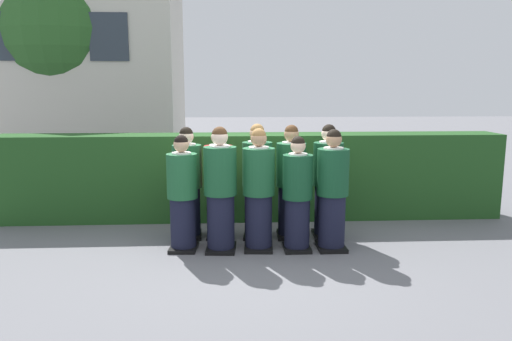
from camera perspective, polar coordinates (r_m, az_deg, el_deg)
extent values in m
plane|color=slate|center=(6.79, 0.14, -9.19)|extent=(60.00, 60.00, 0.00)
cylinder|color=black|center=(6.75, -8.52, -6.18)|extent=(0.35, 0.35, 0.73)
cube|color=black|center=(6.85, -8.45, -8.91)|extent=(0.40, 0.48, 0.05)
cylinder|color=#1E5B33|center=(6.60, -8.66, -0.64)|extent=(0.41, 0.41, 0.60)
cylinder|color=white|center=(6.55, -8.73, 1.98)|extent=(0.25, 0.25, 0.03)
cube|color=#236038|center=(6.77, -8.41, 0.66)|extent=(0.04, 0.01, 0.26)
sphere|color=tan|center=(6.54, -8.76, 3.01)|extent=(0.21, 0.21, 0.21)
sphere|color=black|center=(6.53, -8.76, 3.32)|extent=(0.19, 0.19, 0.19)
cylinder|color=black|center=(6.65, -4.15, -6.09)|extent=(0.37, 0.37, 0.78)
cube|color=black|center=(6.76, -4.11, -9.06)|extent=(0.42, 0.51, 0.05)
cylinder|color=#19512D|center=(6.50, -4.22, -0.04)|extent=(0.44, 0.44, 0.64)
cylinder|color=white|center=(6.45, -4.26, 2.82)|extent=(0.27, 0.27, 0.03)
cube|color=gold|center=(6.68, -4.08, 1.35)|extent=(0.04, 0.01, 0.28)
sphere|color=beige|center=(6.44, -4.27, 3.92)|extent=(0.22, 0.22, 0.22)
sphere|color=#472D19|center=(6.43, -4.28, 4.26)|extent=(0.20, 0.20, 0.20)
cylinder|color=black|center=(6.69, 0.31, -6.04)|extent=(0.37, 0.37, 0.77)
cube|color=black|center=(6.80, 0.31, -8.94)|extent=(0.42, 0.50, 0.05)
cylinder|color=#19512D|center=(6.53, 0.31, -0.12)|extent=(0.43, 0.43, 0.63)
cylinder|color=white|center=(6.49, 0.32, 2.68)|extent=(0.27, 0.27, 0.03)
cube|color=navy|center=(6.72, 0.33, 1.24)|extent=(0.04, 0.01, 0.28)
sphere|color=tan|center=(6.47, 0.32, 3.76)|extent=(0.22, 0.22, 0.22)
sphere|color=olive|center=(6.47, 0.32, 4.09)|extent=(0.20, 0.20, 0.20)
cube|color=white|center=(6.82, 0.33, -0.51)|extent=(0.15, 0.02, 0.20)
cylinder|color=black|center=(6.69, 4.82, -6.27)|extent=(0.34, 0.34, 0.72)
cube|color=black|center=(6.79, 4.78, -8.98)|extent=(0.37, 0.45, 0.05)
cylinder|color=#144728|center=(6.54, 4.90, -0.74)|extent=(0.41, 0.41, 0.59)
cylinder|color=white|center=(6.50, 4.94, 1.88)|extent=(0.25, 0.25, 0.03)
cube|color=navy|center=(6.71, 4.66, 0.55)|extent=(0.04, 0.01, 0.26)
sphere|color=beige|center=(6.48, 4.95, 2.90)|extent=(0.20, 0.20, 0.20)
sphere|color=black|center=(6.48, 4.96, 3.21)|extent=(0.19, 0.19, 0.19)
cube|color=white|center=(6.82, 4.54, -1.08)|extent=(0.15, 0.01, 0.20)
cylinder|color=black|center=(6.78, 8.85, -5.97)|extent=(0.36, 0.36, 0.76)
cube|color=black|center=(6.88, 8.77, -8.82)|extent=(0.38, 0.47, 0.05)
cylinder|color=#144728|center=(6.62, 9.00, -0.18)|extent=(0.43, 0.43, 0.63)
cylinder|color=white|center=(6.58, 9.08, 2.56)|extent=(0.27, 0.27, 0.03)
cube|color=#236038|center=(6.80, 8.67, 1.16)|extent=(0.04, 0.01, 0.28)
sphere|color=tan|center=(6.56, 9.10, 3.62)|extent=(0.21, 0.21, 0.21)
sphere|color=black|center=(6.56, 9.11, 3.94)|extent=(0.20, 0.20, 0.20)
cylinder|color=black|center=(7.29, -7.95, -4.86)|extent=(0.36, 0.36, 0.75)
cube|color=black|center=(7.38, -7.89, -7.50)|extent=(0.40, 0.49, 0.05)
cylinder|color=#1E5B33|center=(7.15, -8.08, 0.49)|extent=(0.43, 0.43, 0.62)
cylinder|color=white|center=(7.10, -8.14, 3.01)|extent=(0.26, 0.26, 0.03)
cube|color=#236038|center=(7.33, -8.05, 1.71)|extent=(0.04, 0.01, 0.27)
sphere|color=beige|center=(7.09, -8.17, 3.99)|extent=(0.21, 0.21, 0.21)
sphere|color=black|center=(7.09, -8.17, 4.29)|extent=(0.20, 0.20, 0.20)
cube|color=white|center=(7.43, -7.99, 0.12)|extent=(0.15, 0.02, 0.20)
cylinder|color=black|center=(7.26, -4.33, -4.88)|extent=(0.36, 0.36, 0.75)
cube|color=black|center=(7.36, -4.29, -7.50)|extent=(0.38, 0.46, 0.05)
cylinder|color=#AD191E|center=(7.12, -4.40, 0.43)|extent=(0.42, 0.42, 0.62)
cylinder|color=white|center=(7.08, -4.43, 2.94)|extent=(0.26, 0.26, 0.03)
cube|color=gold|center=(7.30, -4.37, 1.64)|extent=(0.04, 0.01, 0.27)
sphere|color=beige|center=(7.06, -4.44, 3.91)|extent=(0.21, 0.21, 0.21)
sphere|color=black|center=(7.06, -4.45, 4.21)|extent=(0.19, 0.19, 0.19)
cube|color=white|center=(7.40, -4.34, 0.07)|extent=(0.15, 0.01, 0.20)
cylinder|color=black|center=(7.24, 0.14, -4.78)|extent=(0.37, 0.37, 0.77)
cube|color=black|center=(7.34, 0.14, -7.52)|extent=(0.43, 0.52, 0.05)
cylinder|color=#19512D|center=(7.10, 0.14, 0.76)|extent=(0.44, 0.44, 0.64)
cylinder|color=white|center=(7.05, 0.14, 3.37)|extent=(0.27, 0.27, 0.03)
cube|color=navy|center=(7.28, 0.20, 2.01)|extent=(0.04, 0.02, 0.28)
sphere|color=tan|center=(7.04, 0.14, 4.38)|extent=(0.22, 0.22, 0.22)
sphere|color=olive|center=(7.04, 0.14, 4.69)|extent=(0.20, 0.20, 0.20)
cube|color=white|center=(7.39, 0.22, 0.36)|extent=(0.15, 0.02, 0.20)
cylinder|color=black|center=(7.25, 4.06, -4.80)|extent=(0.37, 0.37, 0.77)
cube|color=black|center=(7.35, 4.03, -7.51)|extent=(0.40, 0.49, 0.05)
cylinder|color=#19512D|center=(7.11, 4.13, 0.67)|extent=(0.43, 0.43, 0.63)
cylinder|color=white|center=(7.07, 4.16, 3.26)|extent=(0.27, 0.27, 0.03)
cube|color=#236038|center=(7.29, 4.00, 1.91)|extent=(0.04, 0.01, 0.28)
sphere|color=tan|center=(7.05, 4.17, 4.25)|extent=(0.22, 0.22, 0.22)
sphere|color=#472D19|center=(7.05, 4.18, 4.56)|extent=(0.20, 0.20, 0.20)
cube|color=white|center=(7.40, 3.93, 0.28)|extent=(0.15, 0.01, 0.20)
cylinder|color=black|center=(7.33, 8.30, -4.72)|extent=(0.37, 0.37, 0.77)
cube|color=black|center=(7.42, 8.24, -7.41)|extent=(0.40, 0.49, 0.05)
cylinder|color=#144728|center=(7.18, 8.44, 0.73)|extent=(0.44, 0.44, 0.64)
cylinder|color=white|center=(7.14, 8.51, 3.29)|extent=(0.27, 0.27, 0.03)
cube|color=navy|center=(7.37, 8.18, 1.96)|extent=(0.04, 0.01, 0.28)
sphere|color=beige|center=(7.13, 8.53, 4.28)|extent=(0.22, 0.22, 0.22)
sphere|color=black|center=(7.13, 8.54, 4.58)|extent=(0.20, 0.20, 0.20)
cube|color=#214C1E|center=(8.23, -0.54, -0.67)|extent=(8.39, 0.70, 1.43)
cube|color=beige|center=(14.08, -19.84, 11.22)|extent=(5.19, 3.28, 5.41)
cube|color=#2D3842|center=(12.95, -27.26, 13.80)|extent=(0.90, 0.04, 1.10)
cube|color=#2D3842|center=(12.22, -16.86, 14.75)|extent=(0.90, 0.04, 1.10)
cylinder|color=brown|center=(13.76, -20.93, 4.16)|extent=(0.24, 0.24, 2.04)
sphere|color=#2D6028|center=(13.77, -21.59, 14.76)|extent=(3.26, 3.26, 3.26)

